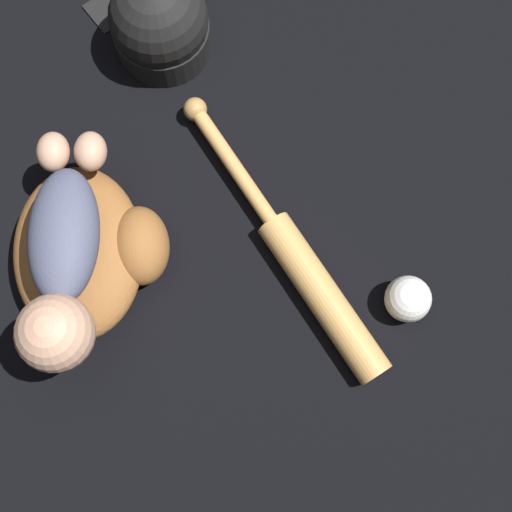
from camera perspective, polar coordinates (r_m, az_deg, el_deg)
ground_plane at (r=1.20m, az=-12.65°, el=-2.32°), size 6.00×6.00×0.00m
baseball_glove at (r=1.17m, az=-13.20°, el=0.42°), size 0.32×0.28×0.10m
baby_figure at (r=1.07m, az=-15.31°, el=-0.66°), size 0.38×0.14×0.11m
baseball_bat at (r=1.15m, az=3.78°, el=-0.90°), size 0.47×0.37×0.06m
baseball at (r=1.16m, az=12.06°, el=-3.38°), size 0.07×0.07×0.07m
baseball_cap at (r=1.29m, az=-7.75°, el=17.98°), size 0.25×0.25×0.17m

